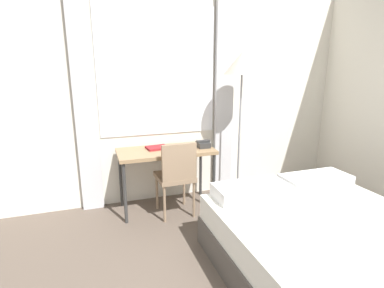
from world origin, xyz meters
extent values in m
cube|color=silver|center=(0.00, 3.32, 1.35)|extent=(5.48, 0.05, 2.70)
cube|color=white|center=(-0.23, 3.28, 1.60)|extent=(1.41, 0.01, 1.50)
cube|color=silver|center=(-1.07, 3.24, 1.30)|extent=(0.24, 0.06, 2.60)
cube|color=silver|center=(0.61, 3.24, 1.30)|extent=(0.24, 0.06, 2.60)
cube|color=#937551|center=(-0.23, 2.97, 0.71)|extent=(1.11, 0.52, 0.04)
cylinder|color=#333333|center=(-0.74, 2.75, 0.34)|extent=(0.04, 0.04, 0.69)
cylinder|color=#333333|center=(0.28, 2.75, 0.34)|extent=(0.04, 0.04, 0.69)
cylinder|color=#333333|center=(-0.74, 3.19, 0.34)|extent=(0.04, 0.04, 0.69)
cylinder|color=#333333|center=(0.28, 3.19, 0.34)|extent=(0.04, 0.04, 0.69)
cube|color=#8C7259|center=(-0.17, 2.81, 0.45)|extent=(0.41, 0.41, 0.05)
cube|color=#8C7259|center=(-0.17, 2.63, 0.67)|extent=(0.38, 0.05, 0.40)
cylinder|color=#8C7259|center=(-0.34, 2.63, 0.21)|extent=(0.03, 0.03, 0.42)
cylinder|color=#8C7259|center=(0.00, 2.64, 0.21)|extent=(0.03, 0.03, 0.42)
cylinder|color=#8C7259|center=(-0.35, 2.97, 0.21)|extent=(0.03, 0.03, 0.42)
cylinder|color=#8C7259|center=(-0.01, 2.98, 0.21)|extent=(0.03, 0.03, 0.42)
cube|color=#4C4742|center=(0.68, 1.20, 0.13)|extent=(1.62, 1.93, 0.27)
cube|color=silver|center=(0.68, 1.20, 0.38)|extent=(1.58, 1.89, 0.23)
cube|color=white|center=(0.32, 1.97, 0.55)|extent=(0.68, 0.32, 0.12)
cube|color=white|center=(1.05, 1.97, 0.55)|extent=(0.68, 0.32, 0.12)
cylinder|color=#4C4C51|center=(0.68, 2.91, 0.01)|extent=(0.29, 0.29, 0.03)
cylinder|color=gray|center=(0.68, 2.91, 0.80)|extent=(0.02, 0.02, 1.54)
cone|color=beige|center=(0.68, 2.91, 1.70)|extent=(0.42, 0.42, 0.26)
cube|color=#2D2D2D|center=(0.22, 2.94, 0.76)|extent=(0.14, 0.16, 0.06)
cube|color=#2D2D2D|center=(0.22, 2.94, 0.80)|extent=(0.16, 0.06, 0.02)
cube|color=maroon|center=(-0.31, 3.05, 0.74)|extent=(0.27, 0.22, 0.02)
cube|color=white|center=(-0.31, 3.05, 0.74)|extent=(0.25, 0.20, 0.01)
camera|label=1|loc=(-1.01, -0.28, 1.65)|focal=28.00mm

